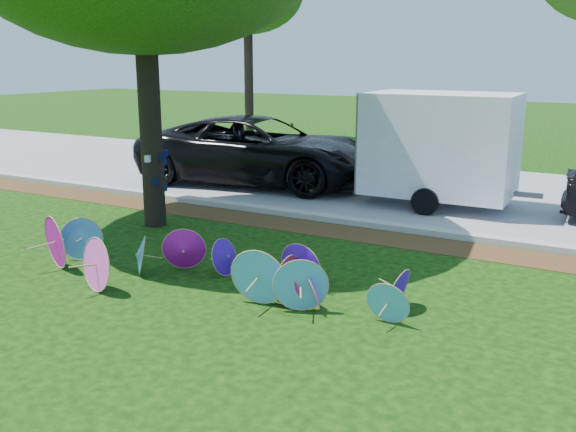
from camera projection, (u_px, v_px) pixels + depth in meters
name	position (u px, v px, depth m)	size (l,w,h in m)	color
ground	(188.00, 304.00, 9.00)	(90.00, 90.00, 0.00)	black
mulch_strip	(327.00, 230.00, 12.82)	(90.00, 1.00, 0.01)	#472D16
curb	(341.00, 220.00, 13.40)	(90.00, 0.30, 0.12)	#B7B5AD
street	(406.00, 188.00, 16.93)	(90.00, 8.00, 0.01)	gray
parasol_pile	(202.00, 264.00, 9.57)	(6.27, 2.00, 0.90)	#4BA6DE
black_van	(259.00, 151.00, 17.27)	(3.00, 6.51, 1.81)	black
cargo_trailer	(441.00, 144.00, 14.58)	(3.26, 2.06, 2.88)	white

